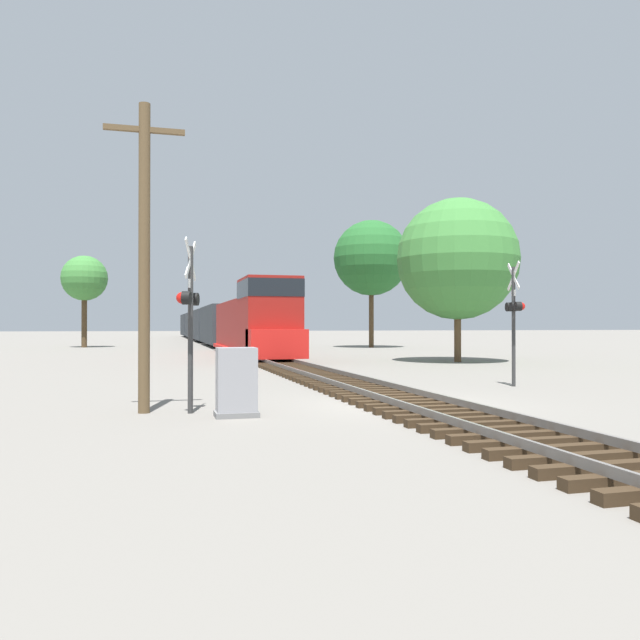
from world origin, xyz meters
name	(u,v)px	position (x,y,z in m)	size (l,w,h in m)	color
ground_plane	(402,405)	(0.00, 0.00, 0.00)	(400.00, 400.00, 0.00)	slate
rail_track_bed	(402,399)	(0.00, 0.00, 0.14)	(2.60, 160.00, 0.31)	#382819
freight_train	(209,325)	(0.00, 56.85, 1.98)	(2.96, 84.36, 4.54)	maroon
crossing_signal_near	(189,309)	(-5.26, -0.18, 2.37)	(0.57, 1.01, 3.95)	#333333
crossing_signal_far	(514,312)	(5.35, 3.42, 2.44)	(0.45, 1.01, 4.06)	#333333
relay_cabinet	(236,383)	(-4.29, -0.98, 0.74)	(0.94, 0.66, 1.51)	slate
utility_pole	(144,251)	(-6.25, 0.14, 3.68)	(1.80, 0.26, 7.06)	brown
tree_far_right	(457,259)	(9.90, 16.11, 5.58)	(6.59, 6.59, 8.88)	brown
tree_mid_background	(371,258)	(12.69, 37.75, 7.96)	(6.71, 6.71, 11.33)	#473521
tree_deep_background	(84,279)	(-12.03, 44.65, 6.14)	(4.03, 4.03, 8.22)	#473521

